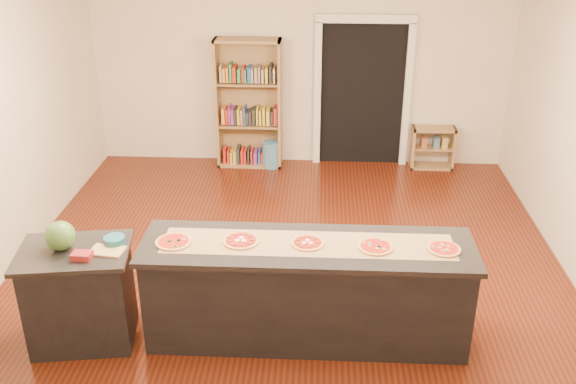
# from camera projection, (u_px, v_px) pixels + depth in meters

# --- Properties ---
(room) EXTENTS (6.00, 7.00, 2.80)m
(room) POSITION_uv_depth(u_px,v_px,m) (287.00, 163.00, 6.08)
(room) COLOR beige
(room) RESTS_ON ground
(doorway) EXTENTS (1.40, 0.09, 2.21)m
(doorway) POSITION_uv_depth(u_px,v_px,m) (363.00, 85.00, 9.25)
(doorway) COLOR black
(doorway) RESTS_ON room
(kitchen_island) EXTENTS (2.92, 0.79, 0.96)m
(kitchen_island) POSITION_uv_depth(u_px,v_px,m) (307.00, 291.00, 5.75)
(kitchen_island) COLOR black
(kitchen_island) RESTS_ON ground
(side_counter) EXTENTS (0.95, 0.69, 0.94)m
(side_counter) POSITION_uv_depth(u_px,v_px,m) (80.00, 295.00, 5.71)
(side_counter) COLOR black
(side_counter) RESTS_ON ground
(bookshelf) EXTENTS (0.94, 0.34, 1.89)m
(bookshelf) POSITION_uv_depth(u_px,v_px,m) (249.00, 104.00, 9.28)
(bookshelf) COLOR #9C7A4B
(bookshelf) RESTS_ON ground
(low_shelf) EXTENTS (0.63, 0.27, 0.63)m
(low_shelf) POSITION_uv_depth(u_px,v_px,m) (432.00, 148.00, 9.44)
(low_shelf) COLOR #9C7A4B
(low_shelf) RESTS_ON ground
(waste_bin) EXTENTS (0.27, 0.27, 0.39)m
(waste_bin) POSITION_uv_depth(u_px,v_px,m) (271.00, 154.00, 9.52)
(waste_bin) COLOR teal
(waste_bin) RESTS_ON ground
(kraft_paper) EXTENTS (2.53, 0.46, 0.00)m
(kraft_paper) POSITION_uv_depth(u_px,v_px,m) (308.00, 244.00, 5.56)
(kraft_paper) COLOR #9A7B4F
(kraft_paper) RESTS_ON kitchen_island
(watermelon) EXTENTS (0.26, 0.26, 0.26)m
(watermelon) POSITION_uv_depth(u_px,v_px,m) (60.00, 236.00, 5.48)
(watermelon) COLOR #144214
(watermelon) RESTS_ON side_counter
(cutting_board) EXTENTS (0.31, 0.23, 0.02)m
(cutting_board) POSITION_uv_depth(u_px,v_px,m) (107.00, 251.00, 5.48)
(cutting_board) COLOR tan
(cutting_board) RESTS_ON side_counter
(package_red) EXTENTS (0.17, 0.12, 0.06)m
(package_red) POSITION_uv_depth(u_px,v_px,m) (82.00, 256.00, 5.37)
(package_red) COLOR maroon
(package_red) RESTS_ON side_counter
(package_teal) EXTENTS (0.18, 0.18, 0.07)m
(package_teal) POSITION_uv_depth(u_px,v_px,m) (115.00, 241.00, 5.59)
(package_teal) COLOR #195966
(package_teal) RESTS_ON side_counter
(pizza_a) EXTENTS (0.31, 0.31, 0.02)m
(pizza_a) POSITION_uv_depth(u_px,v_px,m) (174.00, 242.00, 5.57)
(pizza_a) COLOR tan
(pizza_a) RESTS_ON kitchen_island
(pizza_b) EXTENTS (0.32, 0.32, 0.02)m
(pizza_b) POSITION_uv_depth(u_px,v_px,m) (241.00, 240.00, 5.59)
(pizza_b) COLOR tan
(pizza_b) RESTS_ON kitchen_island
(pizza_c) EXTENTS (0.29, 0.29, 0.02)m
(pizza_c) POSITION_uv_depth(u_px,v_px,m) (308.00, 243.00, 5.55)
(pizza_c) COLOR tan
(pizza_c) RESTS_ON kitchen_island
(pizza_d) EXTENTS (0.30, 0.30, 0.02)m
(pizza_d) POSITION_uv_depth(u_px,v_px,m) (375.00, 247.00, 5.49)
(pizza_d) COLOR tan
(pizza_d) RESTS_ON kitchen_island
(pizza_e) EXTENTS (0.28, 0.28, 0.02)m
(pizza_e) POSITION_uv_depth(u_px,v_px,m) (444.00, 249.00, 5.46)
(pizza_e) COLOR tan
(pizza_e) RESTS_ON kitchen_island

